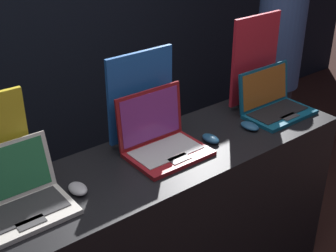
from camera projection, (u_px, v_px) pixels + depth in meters
The scene contains 11 objects.
wall_back at pixel (13, 1), 3.24m from camera, with size 8.00×0.05×2.80m.
display_counter at pixel (168, 234), 2.45m from camera, with size 1.96×0.55×0.98m.
laptop_front at pixel (16, 199), 1.81m from camera, with size 0.39×0.30×0.25m.
mouse_front at pixel (78, 189), 1.94m from camera, with size 0.07×0.10×0.03m.
laptop_middle at pixel (161, 139), 2.22m from camera, with size 0.37×0.30×0.29m.
mouse_middle at pixel (211, 139), 2.33m from camera, with size 0.06×0.10×0.04m.
promo_stand_middle at pixel (141, 99), 2.27m from camera, with size 0.37×0.07×0.46m.
laptop_back at pixel (274, 103), 2.60m from camera, with size 0.39×0.27×0.25m.
mouse_back at pixel (250, 126), 2.45m from camera, with size 0.07×0.11×0.03m.
promo_stand_back at pixel (254, 63), 2.63m from camera, with size 0.35×0.07×0.52m.
person_bystander at pixel (276, 75), 3.39m from camera, with size 0.32×0.32×1.71m.
Camera 1 is at (-1.18, -1.23, 2.12)m, focal length 50.00 mm.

